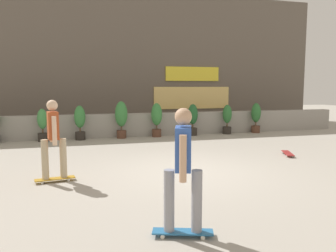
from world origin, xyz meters
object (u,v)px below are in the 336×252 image
(potted_plant_2, at_px, (80,121))
(potted_plant_3, at_px, (121,117))
(potted_plant_7, at_px, (256,116))
(potted_plant_6, at_px, (227,118))
(potted_plant_5, at_px, (193,118))
(skater_by_wall_right, at_px, (183,167))
(potted_plant_1, at_px, (43,124))
(skater_far_left, at_px, (53,137))
(skateboard_near_camera, at_px, (288,153))
(potted_plant_4, at_px, (157,118))

(potted_plant_2, height_order, potted_plant_3, potted_plant_3)
(potted_plant_7, bearing_deg, potted_plant_6, 180.00)
(potted_plant_5, height_order, skater_by_wall_right, skater_by_wall_right)
(potted_plant_3, height_order, potted_plant_7, potted_plant_3)
(potted_plant_5, relative_size, potted_plant_6, 1.04)
(potted_plant_1, relative_size, potted_plant_5, 0.93)
(skater_far_left, relative_size, skater_by_wall_right, 1.00)
(potted_plant_7, relative_size, skater_by_wall_right, 0.75)
(potted_plant_3, bearing_deg, potted_plant_1, 180.00)
(potted_plant_7, height_order, skateboard_near_camera, potted_plant_7)
(potted_plant_2, bearing_deg, potted_plant_3, 0.00)
(potted_plant_6, bearing_deg, potted_plant_2, -180.00)
(potted_plant_4, distance_m, potted_plant_5, 1.50)
(potted_plant_3, xyz_separation_m, potted_plant_5, (2.89, 0.00, -0.11))
(skater_far_left, bearing_deg, skateboard_near_camera, 9.50)
(potted_plant_6, xyz_separation_m, potted_plant_7, (1.34, -0.00, 0.04))
(potted_plant_3, height_order, potted_plant_5, potted_plant_3)
(skateboard_near_camera, bearing_deg, potted_plant_2, 141.22)
(skateboard_near_camera, bearing_deg, potted_plant_1, 146.84)
(potted_plant_1, relative_size, potted_plant_2, 0.93)
(potted_plant_7, bearing_deg, potted_plant_3, 180.00)
(potted_plant_4, bearing_deg, potted_plant_6, 0.00)
(potted_plant_4, bearing_deg, skater_far_left, -122.30)
(potted_plant_6, bearing_deg, potted_plant_1, -180.00)
(potted_plant_7, bearing_deg, skater_far_left, -144.63)
(potted_plant_4, bearing_deg, potted_plant_1, 180.00)
(potted_plant_1, distance_m, skater_by_wall_right, 9.12)
(potted_plant_5, distance_m, potted_plant_6, 1.52)
(potted_plant_2, bearing_deg, potted_plant_6, 0.00)
(potted_plant_4, xyz_separation_m, skateboard_near_camera, (2.76, -4.56, -0.68))
(skateboard_near_camera, bearing_deg, potted_plant_7, 70.63)
(potted_plant_4, xyz_separation_m, potted_plant_6, (3.02, 0.00, -0.09))
(potted_plant_6, relative_size, skateboard_near_camera, 1.49)
(skater_by_wall_right, xyz_separation_m, skateboard_near_camera, (4.56, 4.24, -0.88))
(potted_plant_1, bearing_deg, skater_far_left, -83.22)
(potted_plant_1, xyz_separation_m, skateboard_near_camera, (6.98, -4.56, -0.55))
(potted_plant_6, xyz_separation_m, skater_by_wall_right, (-4.83, -8.79, 0.29))
(potted_plant_2, bearing_deg, potted_plant_1, 180.00)
(potted_plant_3, bearing_deg, potted_plant_5, 0.00)
(potted_plant_6, xyz_separation_m, skater_far_left, (-6.57, -5.62, 0.29))
(potted_plant_4, bearing_deg, potted_plant_5, 0.00)
(potted_plant_6, bearing_deg, skater_far_left, -139.48)
(potted_plant_4, height_order, skater_far_left, skater_far_left)
(potted_plant_7, bearing_deg, potted_plant_5, 180.00)
(potted_plant_6, bearing_deg, potted_plant_5, 180.00)
(potted_plant_2, height_order, potted_plant_7, potted_plant_2)
(potted_plant_7, relative_size, skateboard_near_camera, 1.56)
(potted_plant_3, xyz_separation_m, skater_far_left, (-2.17, -5.62, 0.13))
(potted_plant_5, xyz_separation_m, potted_plant_7, (2.86, -0.00, 0.00))
(potted_plant_3, xyz_separation_m, potted_plant_7, (5.75, 0.00, -0.11))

